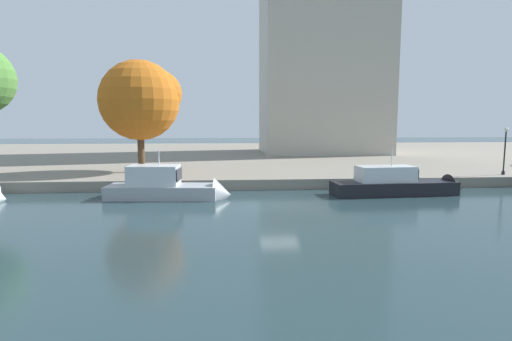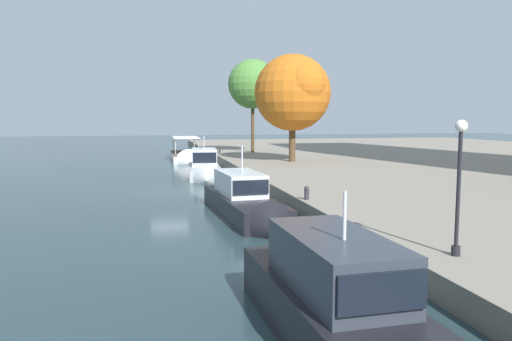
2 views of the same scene
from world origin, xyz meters
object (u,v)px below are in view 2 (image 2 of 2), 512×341
at_px(mooring_bollard_1, 217,151).
at_px(motor_yacht_3, 357,333).
at_px(motor_yacht_1, 205,170).
at_px(mooring_bollard_0, 220,150).
at_px(tour_boat_0, 186,158).
at_px(tree_2, 254,83).
at_px(mooring_bollard_2, 307,192).
at_px(tree_1, 295,92).
at_px(motor_yacht_2, 246,205).
at_px(lamp_post, 459,177).

bearing_deg(mooring_bollard_1, motor_yacht_3, -4.68).
distance_m(motor_yacht_1, mooring_bollard_0, 15.79).
bearing_deg(mooring_bollard_0, tour_boat_0, -106.10).
distance_m(mooring_bollard_0, tree_2, 9.26).
height_order(mooring_bollard_2, tree_1, tree_1).
xyz_separation_m(mooring_bollard_0, tree_2, (-1.66, 4.49, 7.92)).
relative_size(tour_boat_0, mooring_bollard_0, 14.96).
distance_m(mooring_bollard_0, tree_1, 14.34).
bearing_deg(tree_2, motor_yacht_1, -25.24).
height_order(tour_boat_0, motor_yacht_3, motor_yacht_3).
distance_m(motor_yacht_2, mooring_bollard_2, 3.15).
bearing_deg(tree_2, mooring_bollard_2, -7.94).
distance_m(tour_boat_0, motor_yacht_1, 16.48).
relative_size(lamp_post, tree_1, 0.40).
bearing_deg(mooring_bollard_0, motor_yacht_1, -12.96).
xyz_separation_m(motor_yacht_1, motor_yacht_2, (17.07, 0.15, 0.02)).
distance_m(motor_yacht_3, lamp_post, 7.01).
height_order(tour_boat_0, tree_2, tree_2).
relative_size(motor_yacht_2, mooring_bollard_2, 14.77).
height_order(mooring_bollard_0, mooring_bollard_1, mooring_bollard_0).
relative_size(motor_yacht_3, mooring_bollard_1, 15.35).
distance_m(motor_yacht_3, mooring_bollard_1, 48.16).
bearing_deg(mooring_bollard_1, lamp_post, 1.48).
xyz_separation_m(motor_yacht_1, lamp_post, (28.14, 4.39, 2.65)).
height_order(motor_yacht_2, mooring_bollard_0, motor_yacht_2).
relative_size(tour_boat_0, mooring_bollard_2, 16.79).
xyz_separation_m(motor_yacht_3, lamp_post, (-4.17, 5.06, 2.48)).
bearing_deg(tree_1, lamp_post, -8.20).
bearing_deg(motor_yacht_3, mooring_bollard_0, 173.27).
xyz_separation_m(lamp_post, tree_1, (-31.77, 4.58, 4.20)).
relative_size(mooring_bollard_0, mooring_bollard_2, 1.12).
height_order(motor_yacht_2, tree_1, tree_1).
distance_m(tour_boat_0, tree_2, 12.20).
bearing_deg(mooring_bollard_1, motor_yacht_2, -5.42).
bearing_deg(mooring_bollard_2, mooring_bollard_0, 179.45).
bearing_deg(motor_yacht_1, lamp_post, 13.29).
height_order(motor_yacht_1, mooring_bollard_1, motor_yacht_1).
distance_m(motor_yacht_1, mooring_bollard_2, 17.76).
height_order(tour_boat_0, tree_1, tree_1).
bearing_deg(motor_yacht_3, mooring_bollard_1, 173.64).
xyz_separation_m(mooring_bollard_1, lamp_post, (43.83, 1.13, 2.04)).
height_order(mooring_bollard_1, mooring_bollard_2, mooring_bollard_2).
xyz_separation_m(mooring_bollard_2, tree_1, (-21.08, 5.75, 6.22)).
bearing_deg(motor_yacht_1, mooring_bollard_1, 172.70).
bearing_deg(tree_1, mooring_bollard_0, -155.19).
relative_size(motor_yacht_1, tree_2, 0.80).
height_order(mooring_bollard_0, lamp_post, lamp_post).
distance_m(tour_boat_0, mooring_bollard_2, 34.13).
bearing_deg(tree_2, mooring_bollard_0, -69.74).
height_order(mooring_bollard_0, tree_2, tree_2).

